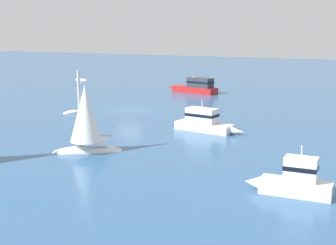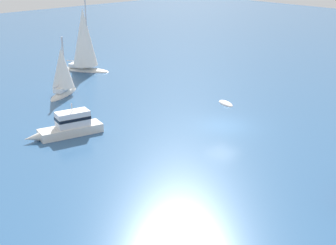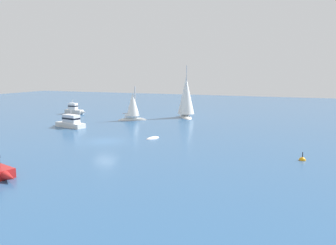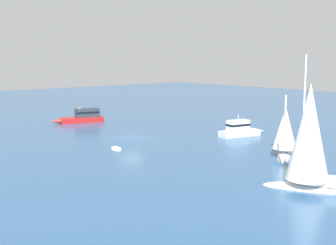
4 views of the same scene
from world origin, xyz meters
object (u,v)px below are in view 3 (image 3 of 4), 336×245
(ketch, at_px, (186,98))
(channel_buoy, at_px, (302,160))
(skiff, at_px, (153,138))
(powerboat_1, at_px, (75,110))
(ketch_1, at_px, (133,108))
(powerboat, at_px, (70,122))

(ketch, bearing_deg, channel_buoy, 9.62)
(channel_buoy, bearing_deg, skiff, -13.96)
(powerboat_1, height_order, ketch, ketch)
(skiff, relative_size, ketch_1, 0.37)
(powerboat, distance_m, channel_buoy, 33.02)
(powerboat_1, bearing_deg, powerboat, -53.25)
(skiff, relative_size, powerboat, 0.37)
(skiff, height_order, powerboat_1, powerboat_1)
(powerboat, height_order, ketch_1, ketch_1)
(skiff, xyz_separation_m, ketch, (2.41, -19.76, 3.41))
(powerboat_1, height_order, channel_buoy, powerboat_1)
(skiff, distance_m, powerboat, 15.28)
(ketch, bearing_deg, ketch_1, -75.97)
(powerboat_1, distance_m, ketch_1, 15.04)
(powerboat_1, distance_m, ketch, 22.06)
(powerboat, relative_size, powerboat_1, 1.35)
(powerboat, xyz_separation_m, ketch, (-12.50, -16.49, 2.65))
(powerboat, bearing_deg, powerboat_1, -43.03)
(skiff, height_order, channel_buoy, channel_buoy)
(skiff, bearing_deg, ketch, 25.72)
(powerboat, distance_m, powerboat_1, 16.16)
(ketch, distance_m, ketch_1, 9.94)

